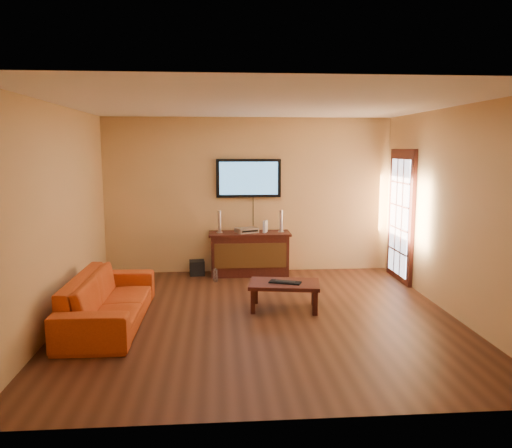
{
  "coord_description": "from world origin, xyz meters",
  "views": [
    {
      "loc": [
        -0.54,
        -6.2,
        2.16
      ],
      "look_at": [
        -0.0,
        0.8,
        1.1
      ],
      "focal_mm": 35.0,
      "sensor_mm": 36.0,
      "label": 1
    }
  ],
  "objects": [
    {
      "name": "room_walls",
      "position": [
        0.0,
        0.62,
        1.69
      ],
      "size": [
        5.0,
        5.0,
        5.0
      ],
      "color": "tan",
      "rests_on": "ground"
    },
    {
      "name": "keyboard",
      "position": [
        0.35,
        0.27,
        0.38
      ],
      "size": [
        0.45,
        0.3,
        0.03
      ],
      "color": "black",
      "rests_on": "coffee_table"
    },
    {
      "name": "subwoofer",
      "position": [
        -0.91,
        2.26,
        0.13
      ],
      "size": [
        0.27,
        0.27,
        0.25
      ],
      "primitive_type": "cube",
      "rotation": [
        0.0,
        0.0,
        0.1
      ],
      "color": "black",
      "rests_on": "ground"
    },
    {
      "name": "television",
      "position": [
        -0.0,
        2.45,
        1.66
      ],
      "size": [
        1.12,
        0.08,
        0.66
      ],
      "color": "black",
      "rests_on": "ground"
    },
    {
      "name": "speaker_right",
      "position": [
        0.55,
        2.25,
        0.91
      ],
      "size": [
        0.1,
        0.1,
        0.38
      ],
      "color": "silver",
      "rests_on": "media_console"
    },
    {
      "name": "bottle",
      "position": [
        -0.6,
        1.8,
        0.11
      ],
      "size": [
        0.08,
        0.08,
        0.23
      ],
      "color": "white",
      "rests_on": "ground"
    },
    {
      "name": "sofa",
      "position": [
        -1.9,
        -0.1,
        0.41
      ],
      "size": [
        0.65,
        2.13,
        0.83
      ],
      "primitive_type": "imported",
      "rotation": [
        0.0,
        0.0,
        1.56
      ],
      "color": "#B84214",
      "rests_on": "ground"
    },
    {
      "name": "media_console",
      "position": [
        -0.0,
        2.23,
        0.37
      ],
      "size": [
        1.39,
        0.53,
        0.74
      ],
      "color": "black",
      "rests_on": "ground"
    },
    {
      "name": "french_door",
      "position": [
        2.46,
        1.7,
        1.05
      ],
      "size": [
        0.07,
        1.02,
        2.22
      ],
      "color": "black",
      "rests_on": "ground"
    },
    {
      "name": "coffee_table",
      "position": [
        0.34,
        0.29,
        0.32
      ],
      "size": [
        1.02,
        0.71,
        0.37
      ],
      "color": "black",
      "rests_on": "ground"
    },
    {
      "name": "game_console",
      "position": [
        0.27,
        2.22,
        0.84
      ],
      "size": [
        0.1,
        0.16,
        0.21
      ],
      "primitive_type": "cube",
      "rotation": [
        0.0,
        0.0,
        -0.4
      ],
      "color": "white",
      "rests_on": "media_console"
    },
    {
      "name": "ground_plane",
      "position": [
        0.0,
        0.0,
        0.0
      ],
      "size": [
        5.0,
        5.0,
        0.0
      ],
      "primitive_type": "plane",
      "color": "#351B0E",
      "rests_on": "ground"
    },
    {
      "name": "speaker_left",
      "position": [
        -0.52,
        2.23,
        0.91
      ],
      "size": [
        0.1,
        0.1,
        0.38
      ],
      "color": "silver",
      "rests_on": "media_console"
    },
    {
      "name": "av_receiver",
      "position": [
        -0.05,
        2.23,
        0.78
      ],
      "size": [
        0.42,
        0.37,
        0.08
      ],
      "primitive_type": "cube",
      "rotation": [
        0.0,
        0.0,
        0.4
      ],
      "color": "silver",
      "rests_on": "media_console"
    }
  ]
}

